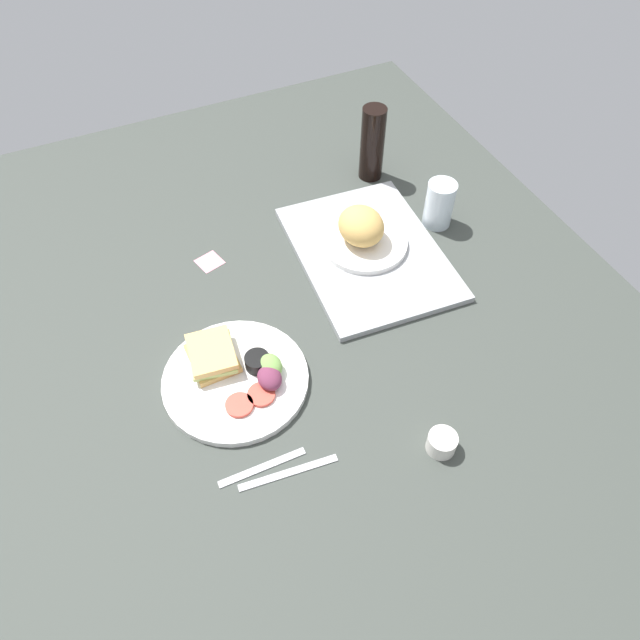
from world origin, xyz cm
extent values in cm
cube|color=#383D38|center=(0.00, 0.00, -1.50)|extent=(190.00, 150.00, 3.00)
cube|color=#9EA0A3|center=(-14.61, 23.65, 0.80)|extent=(47.19, 36.06, 1.60)
cylinder|color=white|center=(-16.77, 23.65, 2.30)|extent=(20.76, 20.76, 1.40)
ellipsoid|color=tan|center=(-17.75, 22.90, 7.21)|extent=(12.34, 10.65, 8.41)
cylinder|color=white|center=(6.71, -18.19, 0.80)|extent=(29.89, 29.89, 1.60)
cube|color=tan|center=(0.73, -20.89, 2.30)|extent=(11.23, 9.28, 1.40)
cube|color=#B2C66B|center=(0.73, -20.89, 3.50)|extent=(12.43, 10.81, 1.00)
cube|color=#DBB266|center=(0.73, -20.89, 4.70)|extent=(11.98, 10.23, 1.40)
cylinder|color=#D14738|center=(13.43, -19.69, 2.00)|extent=(5.60, 5.60, 0.80)
cylinder|color=#D14738|center=(12.98, -14.91, 2.00)|extent=(5.60, 5.60, 0.80)
cylinder|color=black|center=(5.96, -12.96, 3.10)|extent=(5.20, 5.20, 3.00)
cylinder|color=#EFEACC|center=(5.96, -12.96, 4.20)|extent=(4.26, 4.26, 0.60)
ellipsoid|color=#729E4C|center=(8.20, -11.02, 3.40)|extent=(6.00, 4.80, 3.60)
ellipsoid|color=#6B2D47|center=(10.89, -12.22, 3.40)|extent=(6.00, 4.80, 3.60)
cylinder|color=silver|center=(-17.87, 44.94, 6.05)|extent=(7.24, 7.24, 12.10)
cylinder|color=black|center=(-42.18, 38.63, 10.24)|extent=(6.40, 6.40, 20.48)
cylinder|color=silver|center=(37.05, 11.96, 2.00)|extent=(5.60, 5.60, 4.00)
cube|color=#B7B7BC|center=(26.71, -20.19, 0.25)|extent=(1.58, 17.01, 0.50)
cube|color=#B7B7BC|center=(29.71, -16.19, 0.25)|extent=(3.31, 19.04, 0.50)
cube|color=pink|center=(-28.67, -12.28, 0.06)|extent=(6.91, 6.91, 0.12)
camera|label=1|loc=(75.89, -31.12, 103.82)|focal=33.79mm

